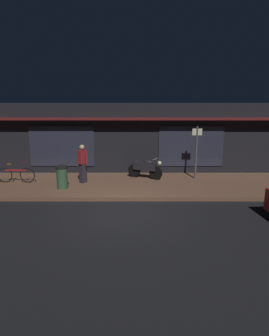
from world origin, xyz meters
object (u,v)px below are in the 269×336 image
(person_photographer, at_px, (84,163))
(sign_post, at_px, (198,149))
(trash_bin, at_px, (63,177))
(motorcycle, at_px, (147,168))
(bicycle_parked, at_px, (17,174))

(person_photographer, distance_m, sign_post, 5.14)
(person_photographer, distance_m, trash_bin, 1.21)
(motorcycle, xyz_separation_m, trash_bin, (-3.43, -1.68, -0.03))
(bicycle_parked, bearing_deg, person_photographer, -0.41)
(sign_post, relative_size, trash_bin, 2.58)
(sign_post, height_order, trash_bin, sign_post)
(sign_post, bearing_deg, trash_bin, -163.86)
(bicycle_parked, distance_m, sign_post, 8.10)
(bicycle_parked, bearing_deg, sign_post, 5.20)
(motorcycle, relative_size, bicycle_parked, 0.95)
(bicycle_parked, relative_size, person_photographer, 0.99)
(motorcycle, bearing_deg, bicycle_parked, -172.55)
(motorcycle, distance_m, trash_bin, 3.82)
(sign_post, bearing_deg, motorcycle, 179.63)
(motorcycle, bearing_deg, trash_bin, -153.96)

